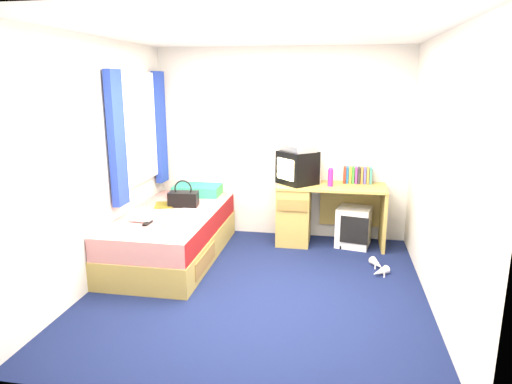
% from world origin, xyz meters
% --- Properties ---
extents(ground, '(3.40, 3.40, 0.00)m').
position_xyz_m(ground, '(0.00, 0.00, 0.00)').
color(ground, '#0C1438').
rests_on(ground, ground).
extents(room_shell, '(3.40, 3.40, 3.40)m').
position_xyz_m(room_shell, '(0.00, 0.00, 1.45)').
color(room_shell, white).
rests_on(room_shell, ground).
extents(bed, '(1.01, 2.00, 0.54)m').
position_xyz_m(bed, '(-1.10, 0.64, 0.27)').
color(bed, tan).
rests_on(bed, ground).
extents(pillow, '(0.60, 0.40, 0.13)m').
position_xyz_m(pillow, '(-1.05, 1.47, 0.60)').
color(pillow, teal).
rests_on(pillow, bed).
extents(desk, '(1.30, 0.55, 0.75)m').
position_xyz_m(desk, '(0.39, 1.44, 0.41)').
color(desk, tan).
rests_on(desk, ground).
extents(storage_cube, '(0.46, 0.46, 0.48)m').
position_xyz_m(storage_cube, '(0.95, 1.41, 0.24)').
color(storage_cube, silver).
rests_on(storage_cube, ground).
extents(crt_tv, '(0.55, 0.55, 0.40)m').
position_xyz_m(crt_tv, '(0.24, 1.44, 0.95)').
color(crt_tv, black).
rests_on(crt_tv, desk).
extents(vcr, '(0.47, 0.49, 0.08)m').
position_xyz_m(vcr, '(0.24, 1.44, 1.19)').
color(vcr, '#AAABAD').
rests_on(vcr, crt_tv).
extents(book_row, '(0.34, 0.13, 0.20)m').
position_xyz_m(book_row, '(0.97, 1.60, 0.85)').
color(book_row, maroon).
rests_on(book_row, desk).
extents(picture_frame, '(0.03, 0.12, 0.14)m').
position_xyz_m(picture_frame, '(1.12, 1.60, 0.82)').
color(picture_frame, black).
rests_on(picture_frame, desk).
extents(pink_water_bottle, '(0.07, 0.07, 0.20)m').
position_xyz_m(pink_water_bottle, '(0.65, 1.37, 0.85)').
color(pink_water_bottle, '#DB1F7E').
rests_on(pink_water_bottle, desk).
extents(aerosol_can, '(0.06, 0.06, 0.18)m').
position_xyz_m(aerosol_can, '(0.50, 1.51, 0.84)').
color(aerosol_can, silver).
rests_on(aerosol_can, desk).
extents(handbag, '(0.36, 0.23, 0.31)m').
position_xyz_m(handbag, '(-1.05, 0.92, 0.63)').
color(handbag, black).
rests_on(handbag, bed).
extents(towel, '(0.28, 0.24, 0.09)m').
position_xyz_m(towel, '(-0.79, 0.42, 0.59)').
color(towel, silver).
rests_on(towel, bed).
extents(magazine, '(0.28, 0.33, 0.01)m').
position_xyz_m(magazine, '(-1.29, 0.91, 0.55)').
color(magazine, gold).
rests_on(magazine, bed).
extents(water_bottle, '(0.20, 0.08, 0.07)m').
position_xyz_m(water_bottle, '(-1.28, 0.23, 0.58)').
color(water_bottle, silver).
rests_on(water_bottle, bed).
extents(colour_swatch_fan, '(0.19, 0.20, 0.01)m').
position_xyz_m(colour_swatch_fan, '(-0.97, 0.16, 0.55)').
color(colour_swatch_fan, '#F2A135').
rests_on(colour_swatch_fan, bed).
extents(remote_control, '(0.05, 0.16, 0.02)m').
position_xyz_m(remote_control, '(-1.19, 0.19, 0.55)').
color(remote_control, black).
rests_on(remote_control, bed).
extents(window_assembly, '(0.11, 1.42, 1.40)m').
position_xyz_m(window_assembly, '(-1.55, 0.90, 1.42)').
color(window_assembly, silver).
rests_on(window_assembly, room_shell).
extents(white_heels, '(0.22, 0.44, 0.09)m').
position_xyz_m(white_heels, '(1.20, 0.65, 0.04)').
color(white_heels, white).
rests_on(white_heels, ground).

